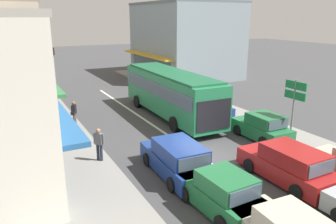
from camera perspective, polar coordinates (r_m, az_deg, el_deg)
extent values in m
plane|color=#3F3F42|center=(16.71, 6.16, -8.11)|extent=(140.00, 140.00, 0.00)
cube|color=silver|center=(19.90, -0.22, -3.92)|extent=(0.20, 28.00, 0.01)
cube|color=gray|center=(19.88, -20.79, -4.85)|extent=(5.20, 44.00, 0.14)
cube|color=gray|center=(24.71, 10.48, -0.01)|extent=(2.80, 44.00, 0.12)
cube|color=#23568E|center=(14.48, -18.68, -1.36)|extent=(1.10, 6.63, 0.20)
cube|color=#425160|center=(14.86, -19.83, -6.36)|extent=(0.06, 5.77, 1.80)
cube|color=#2D703D|center=(22.87, -20.67, 4.71)|extent=(1.10, 8.64, 0.20)
cube|color=#425160|center=(23.10, -21.38, 1.43)|extent=(0.06, 7.51, 1.80)
cube|color=#2D703D|center=(31.51, -23.94, 7.28)|extent=(1.10, 7.35, 0.20)
cube|color=#425160|center=(31.69, -24.43, 4.87)|extent=(0.06, 6.39, 1.80)
cube|color=#84939E|center=(39.77, 2.89, 12.29)|extent=(8.94, 12.34, 8.24)
cube|color=gold|center=(37.65, -3.72, 9.88)|extent=(1.10, 11.35, 0.20)
cube|color=#425160|center=(37.99, -3.10, 7.97)|extent=(0.06, 9.87, 1.80)
cube|color=slate|center=(39.70, 2.98, 18.40)|extent=(9.10, 12.34, 0.24)
cube|color=#237A4C|center=(23.02, 0.46, 3.44)|extent=(2.75, 10.85, 2.70)
cube|color=#425160|center=(22.94, 0.46, 4.42)|extent=(2.78, 10.42, 0.90)
cube|color=black|center=(18.54, 8.02, -0.54)|extent=(2.25, 0.11, 1.76)
cube|color=#1A5B39|center=(22.75, 0.47, 6.90)|extent=(2.60, 9.99, 0.12)
cylinder|color=black|center=(25.82, -5.38, 1.86)|extent=(0.28, 0.97, 0.96)
cylinder|color=black|center=(26.78, -0.37, 2.46)|extent=(0.28, 0.97, 0.96)
cylinder|color=black|center=(20.27, 1.07, -2.11)|extent=(0.28, 0.97, 0.96)
cylinder|color=black|center=(21.48, 7.01, -1.17)|extent=(0.28, 0.97, 0.96)
cube|color=#425160|center=(10.91, 17.44, -15.78)|extent=(1.40, 0.13, 0.54)
cylinder|color=black|center=(12.14, 18.65, -17.40)|extent=(0.21, 0.63, 0.62)
cube|color=maroon|center=(15.31, 19.89, -9.29)|extent=(1.80, 4.52, 0.76)
cube|color=maroon|center=(14.82, 21.15, -7.24)|extent=(1.66, 2.62, 0.68)
cube|color=#425160|center=(15.62, 17.53, -5.66)|extent=(1.51, 0.07, 0.58)
cube|color=#425160|center=(14.09, 25.20, -8.95)|extent=(1.48, 0.07, 0.54)
cylinder|color=black|center=(15.66, 13.94, -9.02)|extent=(0.19, 0.62, 0.62)
cylinder|color=black|center=(16.81, 18.47, -7.59)|extent=(0.19, 0.62, 0.62)
cylinder|color=black|center=(14.02, 21.45, -12.86)|extent=(0.19, 0.62, 0.62)
cylinder|color=black|center=(15.30, 25.85, -10.88)|extent=(0.19, 0.62, 0.62)
cube|color=navy|center=(14.95, 1.40, -8.89)|extent=(1.94, 4.57, 0.76)
cube|color=navy|center=(14.37, 2.05, -6.82)|extent=(1.74, 2.66, 0.68)
cube|color=#425160|center=(15.46, -0.19, -5.09)|extent=(1.51, 0.12, 0.58)
cube|color=#425160|center=(13.31, 4.68, -8.82)|extent=(1.48, 0.12, 0.54)
cylinder|color=black|center=(15.83, -3.70, -8.25)|extent=(0.21, 0.63, 0.62)
cylinder|color=black|center=(16.49, 2.04, -7.18)|extent=(0.21, 0.63, 0.62)
cylinder|color=black|center=(13.61, 0.61, -12.54)|extent=(0.21, 0.63, 0.62)
cylinder|color=black|center=(14.38, 7.05, -11.01)|extent=(0.21, 0.63, 0.62)
cube|color=#1E6638|center=(12.55, 9.05, -14.36)|extent=(1.80, 3.77, 0.76)
cube|color=#1E6638|center=(12.01, 10.12, -12.08)|extent=(1.60, 1.97, 0.64)
cube|color=#425160|center=(12.67, 7.26, -10.36)|extent=(1.40, 0.12, 0.54)
cube|color=#425160|center=(11.39, 13.34, -13.96)|extent=(1.37, 0.12, 0.51)
cylinder|color=black|center=(13.00, 2.94, -14.07)|extent=(0.21, 0.63, 0.62)
cylinder|color=black|center=(13.85, 8.77, -12.21)|extent=(0.21, 0.63, 0.62)
cylinder|color=black|center=(11.50, 9.31, -18.75)|extent=(0.21, 0.63, 0.62)
cylinder|color=black|center=(12.46, 15.40, -16.16)|extent=(0.21, 0.63, 0.62)
cylinder|color=black|center=(16.43, 24.79, -8.87)|extent=(0.19, 0.62, 0.62)
cube|color=#1E6638|center=(19.84, 15.89, -3.05)|extent=(1.70, 3.73, 0.76)
cube|color=#1E6638|center=(19.42, 16.64, -1.35)|extent=(1.55, 1.92, 0.64)
cube|color=#425160|center=(20.10, 14.77, -0.62)|extent=(1.40, 0.08, 0.54)
cube|color=#425160|center=(18.77, 18.64, -2.14)|extent=(1.37, 0.08, 0.51)
cylinder|color=black|center=(20.18, 12.01, -3.07)|extent=(0.19, 0.62, 0.62)
cylinder|color=black|center=(21.21, 15.49, -2.37)|extent=(0.19, 0.62, 0.62)
cylinder|color=black|center=(18.62, 16.25, -5.04)|extent=(0.19, 0.62, 0.62)
cylinder|color=black|center=(19.73, 19.77, -4.16)|extent=(0.19, 0.62, 0.62)
cube|color=navy|center=(23.88, 6.72, 0.73)|extent=(1.92, 4.56, 0.76)
cube|color=navy|center=(23.41, 7.23, 2.22)|extent=(1.73, 2.66, 0.68)
cube|color=#425160|center=(24.50, 5.57, 2.90)|extent=(1.51, 0.11, 0.58)
cube|color=#425160|center=(22.35, 9.05, 1.47)|extent=(1.48, 0.11, 0.54)
cylinder|color=black|center=(24.62, 3.30, 0.78)|extent=(0.20, 0.63, 0.62)
cylinder|color=black|center=(25.49, 6.78, 1.24)|extent=(0.20, 0.63, 0.62)
cylinder|color=black|center=(22.39, 6.63, -0.88)|extent=(0.20, 0.63, 0.62)
cylinder|color=black|center=(23.34, 10.29, -0.33)|extent=(0.20, 0.63, 0.62)
cylinder|color=gray|center=(32.04, -19.18, 6.81)|extent=(0.12, 0.12, 4.20)
cube|color=black|center=(31.82, -19.47, 9.91)|extent=(0.24, 0.24, 0.68)
sphere|color=red|center=(31.82, -19.26, 10.35)|extent=(0.13, 0.13, 0.13)
sphere|color=black|center=(31.84, -19.22, 9.96)|extent=(0.13, 0.13, 0.13)
sphere|color=black|center=(31.86, -19.18, 9.57)|extent=(0.13, 0.13, 0.13)
cylinder|color=gray|center=(19.40, 20.91, 0.02)|extent=(0.10, 0.10, 3.60)
cube|color=#19753D|center=(19.05, 21.41, 4.34)|extent=(0.08, 1.40, 0.44)
cube|color=white|center=(19.08, 21.50, 4.35)|extent=(0.01, 1.10, 0.10)
cube|color=#19753D|center=(19.16, 21.24, 2.73)|extent=(0.08, 1.40, 0.44)
cube|color=white|center=(19.19, 21.33, 2.74)|extent=(0.01, 1.10, 0.10)
cylinder|color=#4C4742|center=(21.73, -15.85, -1.25)|extent=(0.14, 0.14, 0.84)
cylinder|color=#4C4742|center=(21.57, -16.01, -1.40)|extent=(0.14, 0.14, 0.84)
cube|color=black|center=(21.45, -16.08, 0.46)|extent=(0.38, 0.42, 0.56)
sphere|color=brown|center=(21.35, -16.16, 1.49)|extent=(0.22, 0.22, 0.22)
cylinder|color=black|center=(21.67, -15.86, 0.63)|extent=(0.09, 0.09, 0.54)
cylinder|color=black|center=(21.24, -16.29, 0.28)|extent=(0.09, 0.09, 0.54)
cube|color=black|center=(21.22, -16.27, -0.24)|extent=(0.26, 0.21, 0.22)
cylinder|color=#232838|center=(16.34, -12.10, -6.83)|extent=(0.14, 0.14, 0.84)
cylinder|color=#232838|center=(16.26, -11.55, -6.92)|extent=(0.14, 0.14, 0.84)
cube|color=slate|center=(16.04, -11.97, -4.57)|extent=(0.41, 0.41, 0.56)
sphere|color=#9E7051|center=(15.91, -12.05, -3.23)|extent=(0.22, 0.22, 0.22)
cylinder|color=slate|center=(16.16, -12.71, -4.47)|extent=(0.09, 0.09, 0.54)
cylinder|color=slate|center=(15.93, -11.21, -4.68)|extent=(0.09, 0.09, 0.54)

